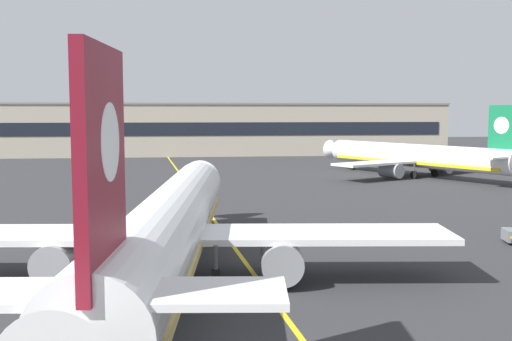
# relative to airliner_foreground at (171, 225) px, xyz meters

# --- Properties ---
(taxiway_centreline) EXTENTS (14.04, 179.50, 0.01)m
(taxiway_centreline) POSITION_rel_airliner_foreground_xyz_m (3.70, 16.45, -3.37)
(taxiway_centreline) COLOR yellow
(taxiway_centreline) RESTS_ON ground
(airliner_foreground) EXTENTS (32.33, 41.51, 11.65)m
(airliner_foreground) POSITION_rel_airliner_foreground_xyz_m (0.00, 0.00, 0.00)
(airliner_foreground) COLOR white
(airliner_foreground) RESTS_ON ground
(airliner_background) EXTENTS (27.33, 34.07, 10.49)m
(airliner_background) POSITION_rel_airliner_foreground_xyz_m (35.00, 52.41, -0.34)
(airliner_background) COLOR white
(airliner_background) RESTS_ON ground
(safety_cone_by_nose_gear) EXTENTS (0.44, 0.44, 0.55)m
(safety_cone_by_nose_gear) POSITION_rel_airliner_foreground_xyz_m (0.18, 17.24, -3.11)
(safety_cone_by_nose_gear) COLOR orange
(safety_cone_by_nose_gear) RESTS_ON ground
(terminal_building) EXTENTS (111.44, 12.40, 11.48)m
(terminal_building) POSITION_rel_airliner_foreground_xyz_m (3.97, 101.80, 2.38)
(terminal_building) COLOR #B2A893
(terminal_building) RESTS_ON ground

